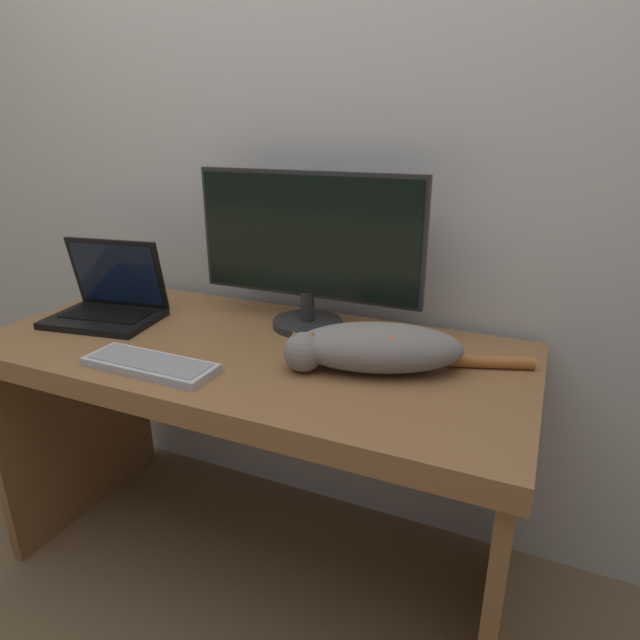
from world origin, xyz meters
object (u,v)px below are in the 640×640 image
cat (375,347)px  laptop (108,304)px  external_keyboard (150,364)px  monitor (307,247)px

cat → laptop: bearing=159.8°
external_keyboard → cat: (0.51, 0.22, 0.05)m
monitor → external_keyboard: monitor is taller
monitor → laptop: size_ratio=1.96×
external_keyboard → cat: bearing=23.8°
monitor → external_keyboard: (-0.23, -0.43, -0.23)m
monitor → laptop: monitor is taller
monitor → cat: (0.28, -0.21, -0.18)m
monitor → cat: size_ratio=1.17×
laptop → external_keyboard: 0.43m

